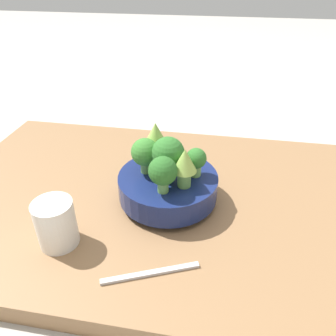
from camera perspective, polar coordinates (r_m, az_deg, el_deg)
ground_plane at (r=0.78m, az=1.16°, el=-7.57°), size 6.00×6.00×0.00m
table at (r=0.77m, az=1.18°, el=-6.33°), size 1.10×0.65×0.04m
bowl at (r=0.72m, az=0.00°, el=-3.18°), size 0.22×0.22×0.07m
broccoli_floret_right at (r=0.69m, az=4.86°, el=1.23°), size 0.04×0.04×0.06m
broccoli_floret_center at (r=0.68m, az=0.00°, el=2.42°), size 0.07×0.07×0.09m
broccoli_floret_front at (r=0.63m, az=-0.89°, el=-0.69°), size 0.06×0.06×0.08m
romanesco_piece_near at (r=0.65m, az=2.93°, el=0.73°), size 0.05×0.05×0.09m
broccoli_floret_left at (r=0.70m, az=-4.01°, el=2.63°), size 0.06×0.06×0.08m
romanesco_piece_far at (r=0.72m, az=-2.17°, el=5.14°), size 0.07×0.07×0.10m
cup at (r=0.65m, az=-18.94°, el=-9.14°), size 0.07×0.07×0.09m
fork at (r=0.60m, az=-3.04°, el=-17.82°), size 0.16×0.08×0.01m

